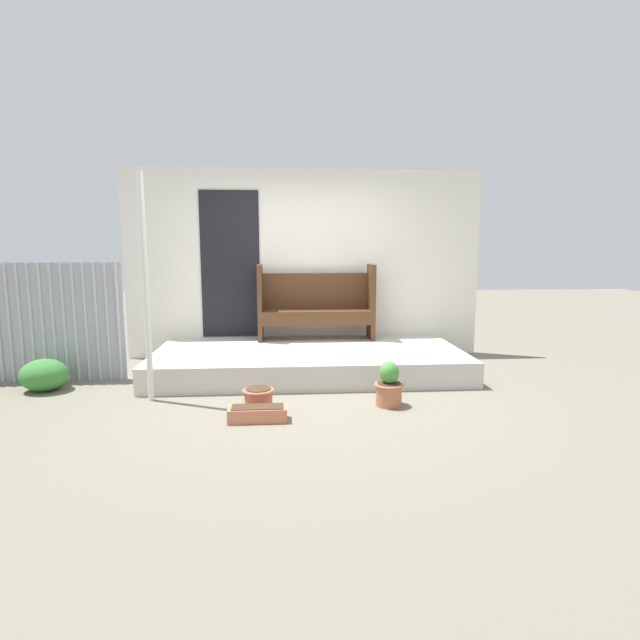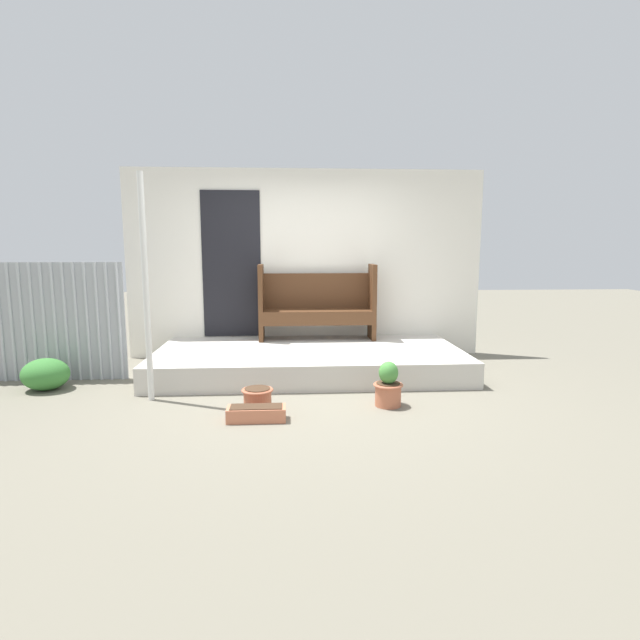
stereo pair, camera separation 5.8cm
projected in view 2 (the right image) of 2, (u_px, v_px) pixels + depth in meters
name	position (u px, v px, depth m)	size (l,w,h in m)	color
ground_plane	(304.00, 393.00, 5.33)	(24.00, 24.00, 0.00)	#706B5B
porch_slab	(309.00, 360.00, 6.21)	(3.74, 1.83, 0.29)	beige
house_wall	(303.00, 264.00, 6.97)	(4.94, 0.08, 2.60)	white
fence_corrugated	(12.00, 322.00, 5.73)	(2.55, 0.05, 1.38)	#9EA3A8
support_post	(146.00, 289.00, 4.94)	(0.06, 0.06, 2.27)	silver
bench	(317.00, 302.00, 6.78)	(1.57, 0.40, 1.02)	#4C2D19
flower_pot_left	(258.00, 398.00, 4.80)	(0.31, 0.31, 0.21)	#B76647
flower_pot_middle	(388.00, 387.00, 4.89)	(0.29, 0.29, 0.45)	#B76647
planter_box_rect	(256.00, 413.00, 4.49)	(0.53, 0.21, 0.13)	#C67251
shrub_by_fence	(45.00, 374.00, 5.44)	(0.50, 0.45, 0.35)	#387A33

